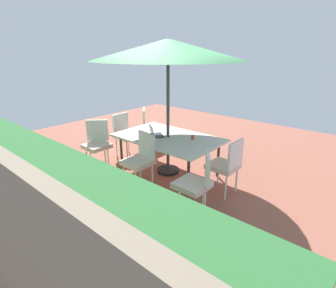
{
  "coord_description": "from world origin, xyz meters",
  "views": [
    {
      "loc": [
        -3.18,
        3.68,
        2.34
      ],
      "look_at": [
        0.0,
        0.0,
        0.59
      ],
      "focal_mm": 28.27,
      "sensor_mm": 36.0,
      "label": 1
    }
  ],
  "objects_px": {
    "chair_northwest": "(197,181)",
    "chair_east": "(125,133)",
    "dining_table": "(168,139)",
    "chair_west": "(226,164)",
    "cup": "(193,137)",
    "laptop": "(155,134)",
    "chair_north": "(140,158)",
    "chair_southeast": "(150,126)",
    "chair_northeast": "(97,142)",
    "patio_umbrella": "(168,50)"
  },
  "relations": [
    {
      "from": "chair_northeast",
      "to": "laptop",
      "type": "distance_m",
      "value": 1.23
    },
    {
      "from": "chair_east",
      "to": "dining_table",
      "type": "bearing_deg",
      "value": -90.88
    },
    {
      "from": "chair_east",
      "to": "chair_west",
      "type": "relative_size",
      "value": 1.0
    },
    {
      "from": "chair_northeast",
      "to": "dining_table",
      "type": "bearing_deg",
      "value": -13.67
    },
    {
      "from": "laptop",
      "to": "chair_west",
      "type": "bearing_deg",
      "value": -142.25
    },
    {
      "from": "chair_north",
      "to": "chair_east",
      "type": "xyz_separation_m",
      "value": [
        1.32,
        -0.78,
        0.0
      ]
    },
    {
      "from": "dining_table",
      "to": "chair_north",
      "type": "bearing_deg",
      "value": 92.25
    },
    {
      "from": "cup",
      "to": "chair_southeast",
      "type": "bearing_deg",
      "value": -19.83
    },
    {
      "from": "patio_umbrella",
      "to": "chair_east",
      "type": "distance_m",
      "value": 2.19
    },
    {
      "from": "dining_table",
      "to": "chair_northwest",
      "type": "bearing_deg",
      "value": 146.52
    },
    {
      "from": "dining_table",
      "to": "chair_northwest",
      "type": "xyz_separation_m",
      "value": [
        -1.27,
        0.84,
        -0.15
      ]
    },
    {
      "from": "chair_southeast",
      "to": "chair_east",
      "type": "xyz_separation_m",
      "value": [
        0.01,
        0.8,
        0.0
      ]
    },
    {
      "from": "chair_northwest",
      "to": "laptop",
      "type": "bearing_deg",
      "value": -152.12
    },
    {
      "from": "patio_umbrella",
      "to": "chair_northwest",
      "type": "distance_m",
      "value": 2.33
    },
    {
      "from": "dining_table",
      "to": "chair_north",
      "type": "relative_size",
      "value": 2.05
    },
    {
      "from": "dining_table",
      "to": "chair_southeast",
      "type": "bearing_deg",
      "value": -32.35
    },
    {
      "from": "laptop",
      "to": "chair_southeast",
      "type": "bearing_deg",
      "value": -7.9
    },
    {
      "from": "chair_west",
      "to": "patio_umbrella",
      "type": "bearing_deg",
      "value": -89.68
    },
    {
      "from": "patio_umbrella",
      "to": "chair_northwest",
      "type": "relative_size",
      "value": 2.78
    },
    {
      "from": "chair_northeast",
      "to": "chair_east",
      "type": "height_order",
      "value": "same"
    },
    {
      "from": "patio_umbrella",
      "to": "cup",
      "type": "xyz_separation_m",
      "value": [
        -0.45,
        -0.19,
        -1.54
      ]
    },
    {
      "from": "chair_north",
      "to": "cup",
      "type": "distance_m",
      "value": 1.07
    },
    {
      "from": "chair_southeast",
      "to": "dining_table",
      "type": "bearing_deg",
      "value": -167.28
    },
    {
      "from": "dining_table",
      "to": "chair_northeast",
      "type": "xyz_separation_m",
      "value": [
        1.25,
        0.78,
        -0.15
      ]
    },
    {
      "from": "patio_umbrella",
      "to": "cup",
      "type": "bearing_deg",
      "value": -157.54
    },
    {
      "from": "chair_southeast",
      "to": "patio_umbrella",
      "type": "bearing_deg",
      "value": -167.28
    },
    {
      "from": "patio_umbrella",
      "to": "chair_northeast",
      "type": "distance_m",
      "value": 2.3
    },
    {
      "from": "chair_north",
      "to": "laptop",
      "type": "bearing_deg",
      "value": 119.27
    },
    {
      "from": "cup",
      "to": "dining_table",
      "type": "bearing_deg",
      "value": 22.46
    },
    {
      "from": "chair_northeast",
      "to": "chair_north",
      "type": "bearing_deg",
      "value": -45.41
    },
    {
      "from": "chair_northwest",
      "to": "chair_northeast",
      "type": "relative_size",
      "value": 1.0
    },
    {
      "from": "chair_southeast",
      "to": "cup",
      "type": "height_order",
      "value": "chair_southeast"
    },
    {
      "from": "chair_east",
      "to": "laptop",
      "type": "distance_m",
      "value": 1.1
    },
    {
      "from": "patio_umbrella",
      "to": "chair_north",
      "type": "height_order",
      "value": "patio_umbrella"
    },
    {
      "from": "chair_east",
      "to": "laptop",
      "type": "bearing_deg",
      "value": -97.49
    },
    {
      "from": "dining_table",
      "to": "chair_northeast",
      "type": "height_order",
      "value": "chair_northeast"
    },
    {
      "from": "chair_east",
      "to": "patio_umbrella",
      "type": "bearing_deg",
      "value": -90.88
    },
    {
      "from": "chair_west",
      "to": "chair_northwest",
      "type": "bearing_deg",
      "value": -0.73
    },
    {
      "from": "chair_northeast",
      "to": "cup",
      "type": "relative_size",
      "value": 12.24
    },
    {
      "from": "chair_northwest",
      "to": "chair_east",
      "type": "xyz_separation_m",
      "value": [
        2.56,
        -0.85,
        0.0
      ]
    },
    {
      "from": "chair_west",
      "to": "cup",
      "type": "xyz_separation_m",
      "value": [
        0.84,
        -0.2,
        0.23
      ]
    },
    {
      "from": "chair_northwest",
      "to": "cup",
      "type": "bearing_deg",
      "value": -177.96
    },
    {
      "from": "chair_northeast",
      "to": "chair_east",
      "type": "xyz_separation_m",
      "value": [
        0.04,
        -0.79,
        0.0
      ]
    },
    {
      "from": "dining_table",
      "to": "chair_north",
      "type": "distance_m",
      "value": 0.79
    },
    {
      "from": "chair_southeast",
      "to": "chair_northeast",
      "type": "distance_m",
      "value": 1.59
    },
    {
      "from": "laptop",
      "to": "cup",
      "type": "distance_m",
      "value": 0.74
    },
    {
      "from": "chair_northwest",
      "to": "chair_east",
      "type": "height_order",
      "value": "same"
    },
    {
      "from": "patio_umbrella",
      "to": "dining_table",
      "type": "bearing_deg",
      "value": 0.0
    },
    {
      "from": "chair_east",
      "to": "chair_west",
      "type": "height_order",
      "value": "same"
    },
    {
      "from": "dining_table",
      "to": "chair_west",
      "type": "distance_m",
      "value": 1.3
    }
  ]
}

